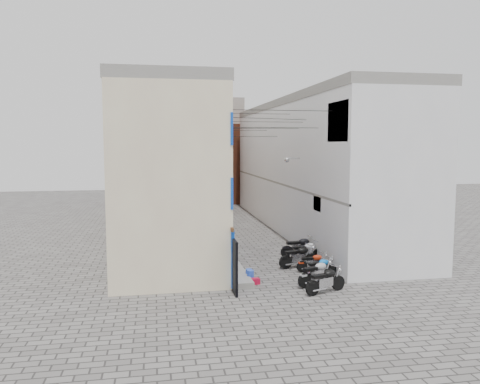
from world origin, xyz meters
TOP-DOWN VIEW (x-y plane):
  - ground at (0.00, 0.00)m, footprint 90.00×90.00m
  - plinth at (-2.05, 13.00)m, footprint 0.90×26.00m
  - building_left at (-4.98, 12.95)m, footprint 5.10×27.00m
  - building_right at (5.00, 13.00)m, footprint 5.94×26.00m
  - building_far_brick_left at (-2.00, 28.00)m, footprint 6.00×6.00m
  - building_far_brick_right at (3.00, 30.00)m, footprint 5.00×6.00m
  - building_far_concrete at (0.00, 34.00)m, footprint 8.00×5.00m
  - far_shopfront at (0.00, 25.20)m, footprint 2.00×0.30m
  - overhead_wires at (0.00, 7.64)m, footprint 5.80×13.02m
  - motorcycle_a at (1.11, -1.04)m, footprint 2.05×1.25m
  - motorcycle_b at (1.12, 0.02)m, footprint 2.08×1.37m
  - motorcycle_c at (1.66, 1.09)m, footprint 1.81×0.98m
  - motorcycle_d at (1.70, 2.09)m, footprint 1.71×0.63m
  - motorcycle_e at (1.23, 2.92)m, footprint 2.17×1.05m
  - motorcycle_f at (1.90, 3.85)m, footprint 2.13×0.93m
  - motorcycle_g at (1.90, 4.85)m, footprint 2.21×0.90m
  - person_a at (-2.16, 3.78)m, footprint 0.49×0.70m
  - person_b at (-2.00, 4.53)m, footprint 1.01×1.08m
  - water_jug_near at (-1.55, 1.08)m, footprint 0.41×0.41m
  - water_jug_far at (-1.55, 1.45)m, footprint 0.30×0.30m
  - red_crate at (-1.45, 0.64)m, footprint 0.43×0.34m

SIDE VIEW (x-z plane):
  - ground at x=0.00m, z-range 0.00..0.00m
  - red_crate at x=-1.45m, z-range 0.00..0.25m
  - plinth at x=-2.05m, z-range 0.00..0.25m
  - water_jug_far at x=-1.55m, z-range 0.00..0.45m
  - water_jug_near at x=-1.55m, z-range 0.00..0.49m
  - motorcycle_d at x=1.70m, z-range 0.00..0.97m
  - motorcycle_c at x=1.66m, z-range 0.00..1.00m
  - motorcycle_a at x=1.11m, z-range 0.00..1.13m
  - motorcycle_b at x=1.12m, z-range 0.00..1.16m
  - motorcycle_f at x=1.90m, z-range 0.00..1.19m
  - motorcycle_e at x=1.23m, z-range 0.00..1.21m
  - motorcycle_g at x=1.90m, z-range 0.00..1.25m
  - person_b at x=-2.00m, z-range 0.25..2.01m
  - person_a at x=-2.16m, z-range 0.25..2.06m
  - far_shopfront at x=0.00m, z-range 0.00..2.40m
  - building_far_brick_right at x=3.00m, z-range 0.00..8.00m
  - building_left at x=-4.98m, z-range 0.00..9.00m
  - building_right at x=5.00m, z-range 0.01..9.01m
  - building_far_brick_left at x=-2.00m, z-range 0.00..10.00m
  - building_far_concrete at x=0.00m, z-range 0.00..11.00m
  - overhead_wires at x=0.00m, z-range 6.46..7.79m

